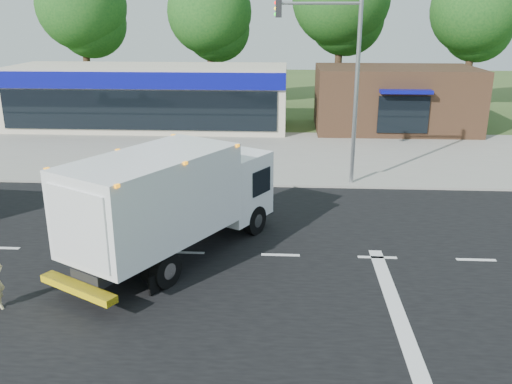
% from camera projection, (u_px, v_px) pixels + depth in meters
% --- Properties ---
extents(ground, '(120.00, 120.00, 0.00)m').
position_uv_depth(ground, '(281.00, 255.00, 16.94)').
color(ground, '#385123').
rests_on(ground, ground).
extents(road_asphalt, '(60.00, 14.00, 0.02)m').
position_uv_depth(road_asphalt, '(281.00, 255.00, 16.94)').
color(road_asphalt, black).
rests_on(road_asphalt, ground).
extents(sidewalk, '(60.00, 2.40, 0.12)m').
position_uv_depth(sidewalk, '(283.00, 178.00, 24.69)').
color(sidewalk, gray).
rests_on(sidewalk, ground).
extents(parking_apron, '(60.00, 9.00, 0.02)m').
position_uv_depth(parking_apron, '(285.00, 149.00, 30.21)').
color(parking_apron, gray).
rests_on(parking_apron, ground).
extents(lane_markings, '(55.20, 7.00, 0.01)m').
position_uv_depth(lane_markings, '(327.00, 276.00, 15.58)').
color(lane_markings, silver).
rests_on(lane_markings, road_asphalt).
extents(ems_box_truck, '(5.96, 7.94, 3.45)m').
position_uv_depth(ems_box_truck, '(173.00, 197.00, 16.19)').
color(ems_box_truck, black).
rests_on(ems_box_truck, ground).
extents(retail_strip_mall, '(18.00, 6.20, 4.00)m').
position_uv_depth(retail_strip_mall, '(149.00, 97.00, 35.71)').
color(retail_strip_mall, beige).
rests_on(retail_strip_mall, ground).
extents(brown_storefront, '(10.00, 6.70, 4.00)m').
position_uv_depth(brown_storefront, '(395.00, 99.00, 34.87)').
color(brown_storefront, '#382316').
rests_on(brown_storefront, ground).
extents(traffic_signal_pole, '(3.51, 0.25, 8.00)m').
position_uv_depth(traffic_signal_pole, '(342.00, 71.00, 22.47)').
color(traffic_signal_pole, gray).
rests_on(traffic_signal_pole, ground).
extents(background_trees, '(36.77, 7.39, 12.10)m').
position_uv_depth(background_trees, '(277.00, 11.00, 41.38)').
color(background_trees, '#332114').
rests_on(background_trees, ground).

